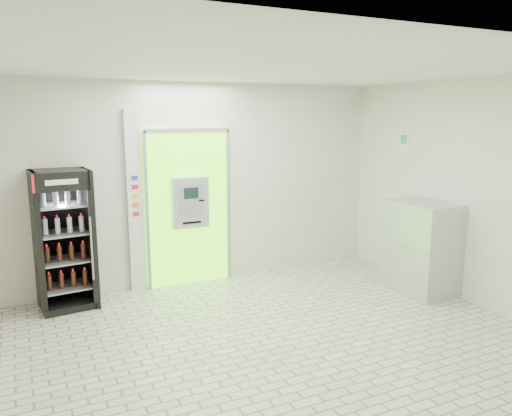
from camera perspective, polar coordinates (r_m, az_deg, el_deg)
ground at (r=5.80m, az=2.19°, el=-15.15°), size 6.00×6.00×0.00m
room_shell at (r=5.27m, az=2.33°, el=3.19°), size 6.00×6.00×6.00m
atm_assembly at (r=7.50m, az=-7.75°, el=0.14°), size 1.30×0.24×2.33m
pillar at (r=7.32m, az=-13.68°, el=0.70°), size 0.22×0.11×2.60m
beverage_cooler at (r=7.02m, az=-21.07°, el=-3.65°), size 0.75×0.69×1.83m
steel_cabinet at (r=7.53m, az=18.31°, el=-4.29°), size 0.67×0.99×1.31m
exit_sign at (r=8.12m, az=16.58°, el=7.35°), size 0.02×0.22×0.26m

